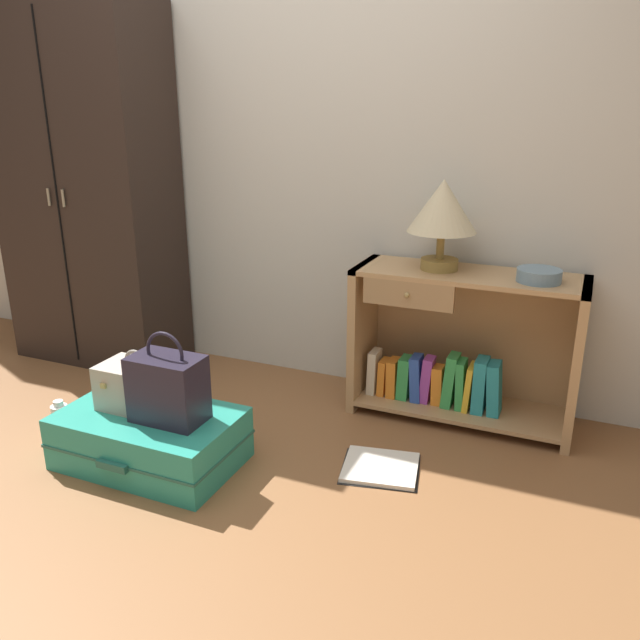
{
  "coord_description": "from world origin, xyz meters",
  "views": [
    {
      "loc": [
        1.38,
        -1.58,
        1.45
      ],
      "look_at": [
        0.34,
        0.83,
        0.55
      ],
      "focal_mm": 35.9,
      "sensor_mm": 36.0,
      "label": 1
    }
  ],
  "objects_px": {
    "wardrobe": "(88,192)",
    "bookshelf": "(458,350)",
    "open_book_on_floor": "(380,468)",
    "suitcase_large": "(150,438)",
    "handbag": "(168,388)",
    "table_lamp": "(443,209)",
    "bowl": "(539,275)",
    "train_case": "(138,386)",
    "bottle": "(61,423)"
  },
  "relations": [
    {
      "from": "suitcase_large",
      "to": "bottle",
      "type": "bearing_deg",
      "value": -177.32
    },
    {
      "from": "suitcase_large",
      "to": "bottle",
      "type": "xyz_separation_m",
      "value": [
        -0.47,
        -0.02,
        -0.02
      ]
    },
    {
      "from": "bowl",
      "to": "open_book_on_floor",
      "type": "xyz_separation_m",
      "value": [
        -0.5,
        -0.57,
        -0.74
      ]
    },
    {
      "from": "bookshelf",
      "to": "train_case",
      "type": "xyz_separation_m",
      "value": [
        -1.15,
        -0.91,
        -0.01
      ]
    },
    {
      "from": "bowl",
      "to": "handbag",
      "type": "height_order",
      "value": "bowl"
    },
    {
      "from": "bowl",
      "to": "open_book_on_floor",
      "type": "height_order",
      "value": "bowl"
    },
    {
      "from": "wardrobe",
      "to": "bookshelf",
      "type": "distance_m",
      "value": 2.19
    },
    {
      "from": "table_lamp",
      "to": "suitcase_large",
      "type": "relative_size",
      "value": 0.55
    },
    {
      "from": "wardrobe",
      "to": "table_lamp",
      "type": "distance_m",
      "value": 1.98
    },
    {
      "from": "wardrobe",
      "to": "bowl",
      "type": "height_order",
      "value": "wardrobe"
    },
    {
      "from": "handbag",
      "to": "suitcase_large",
      "type": "bearing_deg",
      "value": 178.46
    },
    {
      "from": "bookshelf",
      "to": "open_book_on_floor",
      "type": "height_order",
      "value": "bookshelf"
    },
    {
      "from": "table_lamp",
      "to": "open_book_on_floor",
      "type": "relative_size",
      "value": 1.09
    },
    {
      "from": "bowl",
      "to": "suitcase_large",
      "type": "relative_size",
      "value": 0.25
    },
    {
      "from": "bookshelf",
      "to": "bottle",
      "type": "relative_size",
      "value": 5.05
    },
    {
      "from": "bowl",
      "to": "suitcase_large",
      "type": "distance_m",
      "value": 1.78
    },
    {
      "from": "train_case",
      "to": "bottle",
      "type": "relative_size",
      "value": 1.53
    },
    {
      "from": "bookshelf",
      "to": "handbag",
      "type": "xyz_separation_m",
      "value": [
        -0.96,
        -0.95,
        0.03
      ]
    },
    {
      "from": "train_case",
      "to": "handbag",
      "type": "relative_size",
      "value": 0.83
    },
    {
      "from": "suitcase_large",
      "to": "table_lamp",
      "type": "bearing_deg",
      "value": 44.08
    },
    {
      "from": "table_lamp",
      "to": "suitcase_large",
      "type": "distance_m",
      "value": 1.61
    },
    {
      "from": "train_case",
      "to": "bottle",
      "type": "height_order",
      "value": "train_case"
    },
    {
      "from": "table_lamp",
      "to": "bowl",
      "type": "bearing_deg",
      "value": -5.22
    },
    {
      "from": "bookshelf",
      "to": "bottle",
      "type": "height_order",
      "value": "bookshelf"
    },
    {
      "from": "suitcase_large",
      "to": "handbag",
      "type": "xyz_separation_m",
      "value": [
        0.11,
        -0.0,
        0.25
      ]
    },
    {
      "from": "table_lamp",
      "to": "open_book_on_floor",
      "type": "xyz_separation_m",
      "value": [
        -0.06,
        -0.61,
        -0.98
      ]
    },
    {
      "from": "train_case",
      "to": "bottle",
      "type": "distance_m",
      "value": 0.47
    },
    {
      "from": "table_lamp",
      "to": "bowl",
      "type": "relative_size",
      "value": 2.18
    },
    {
      "from": "wardrobe",
      "to": "handbag",
      "type": "xyz_separation_m",
      "value": [
        1.13,
        -0.9,
        -0.6
      ]
    },
    {
      "from": "bookshelf",
      "to": "suitcase_large",
      "type": "relative_size",
      "value": 1.39
    },
    {
      "from": "suitcase_large",
      "to": "bowl",
      "type": "bearing_deg",
      "value": 32.48
    },
    {
      "from": "table_lamp",
      "to": "bottle",
      "type": "xyz_separation_m",
      "value": [
        -1.43,
        -0.96,
        -0.9
      ]
    },
    {
      "from": "train_case",
      "to": "suitcase_large",
      "type": "bearing_deg",
      "value": -27.12
    },
    {
      "from": "bowl",
      "to": "suitcase_large",
      "type": "bearing_deg",
      "value": -147.52
    },
    {
      "from": "wardrobe",
      "to": "open_book_on_floor",
      "type": "xyz_separation_m",
      "value": [
        1.92,
        -0.57,
        -0.96
      ]
    },
    {
      "from": "table_lamp",
      "to": "train_case",
      "type": "height_order",
      "value": "table_lamp"
    },
    {
      "from": "table_lamp",
      "to": "handbag",
      "type": "xyz_separation_m",
      "value": [
        -0.85,
        -0.94,
        -0.63
      ]
    },
    {
      "from": "train_case",
      "to": "bowl",
      "type": "bearing_deg",
      "value": 30.28
    },
    {
      "from": "suitcase_large",
      "to": "handbag",
      "type": "height_order",
      "value": "handbag"
    },
    {
      "from": "train_case",
      "to": "open_book_on_floor",
      "type": "bearing_deg",
      "value": 16.62
    },
    {
      "from": "table_lamp",
      "to": "open_book_on_floor",
      "type": "bearing_deg",
      "value": -95.47
    },
    {
      "from": "bookshelf",
      "to": "train_case",
      "type": "relative_size",
      "value": 3.3
    },
    {
      "from": "bottle",
      "to": "handbag",
      "type": "bearing_deg",
      "value": 1.85
    },
    {
      "from": "bowl",
      "to": "bottle",
      "type": "relative_size",
      "value": 0.92
    },
    {
      "from": "bowl",
      "to": "table_lamp",
      "type": "bearing_deg",
      "value": 174.78
    },
    {
      "from": "open_book_on_floor",
      "to": "wardrobe",
      "type": "bearing_deg",
      "value": 163.56
    },
    {
      "from": "train_case",
      "to": "bottle",
      "type": "bearing_deg",
      "value": -171.96
    },
    {
      "from": "suitcase_large",
      "to": "bookshelf",
      "type": "bearing_deg",
      "value": 41.15
    },
    {
      "from": "bookshelf",
      "to": "bottle",
      "type": "xyz_separation_m",
      "value": [
        -1.55,
        -0.96,
        -0.24
      ]
    },
    {
      "from": "table_lamp",
      "to": "wardrobe",
      "type": "bearing_deg",
      "value": -178.81
    }
  ]
}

